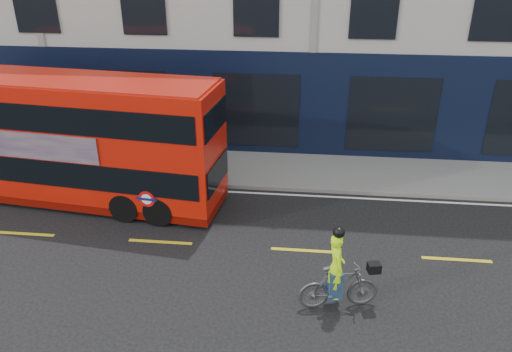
# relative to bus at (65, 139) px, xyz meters

# --- Properties ---
(ground) EXTENTS (120.00, 120.00, 0.00)m
(ground) POSITION_rel_bus_xyz_m (7.49, -3.79, -2.04)
(ground) COLOR black
(ground) RESTS_ON ground
(pavement) EXTENTS (60.00, 3.00, 0.12)m
(pavement) POSITION_rel_bus_xyz_m (7.49, 2.71, -1.98)
(pavement) COLOR slate
(pavement) RESTS_ON ground
(kerb) EXTENTS (60.00, 0.12, 0.13)m
(kerb) POSITION_rel_bus_xyz_m (7.49, 1.21, -1.97)
(kerb) COLOR slate
(kerb) RESTS_ON ground
(road_edge_line) EXTENTS (58.00, 0.10, 0.01)m
(road_edge_line) POSITION_rel_bus_xyz_m (7.49, 0.91, -2.03)
(road_edge_line) COLOR silver
(road_edge_line) RESTS_ON ground
(lane_dashes) EXTENTS (58.00, 0.12, 0.01)m
(lane_dashes) POSITION_rel_bus_xyz_m (7.49, -2.29, -2.03)
(lane_dashes) COLOR gold
(lane_dashes) RESTS_ON ground
(bus) EXTENTS (10.04, 3.33, 3.97)m
(bus) POSITION_rel_bus_xyz_m (0.00, 0.00, 0.00)
(bus) COLOR red
(bus) RESTS_ON ground
(cyclist) EXTENTS (1.91, 0.89, 2.13)m
(cyclist) POSITION_rel_bus_xyz_m (8.26, -4.48, -1.33)
(cyclist) COLOR #4C4E52
(cyclist) RESTS_ON ground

